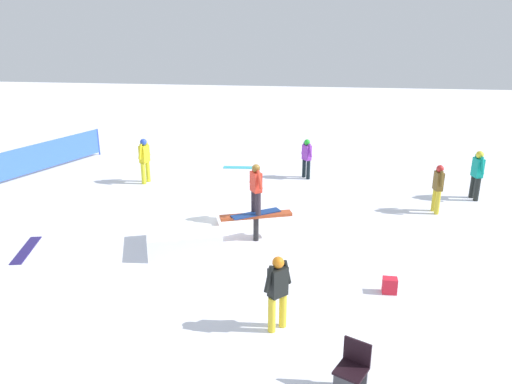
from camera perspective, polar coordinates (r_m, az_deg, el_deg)
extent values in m
plane|color=white|center=(13.06, 0.00, -5.52)|extent=(60.00, 60.00, 0.00)
cylinder|color=black|center=(12.92, 0.00, -4.21)|extent=(0.14, 0.14, 0.65)
cube|color=#A53F1E|center=(12.78, 0.00, -2.71)|extent=(1.85, 0.87, 0.08)
cube|color=white|center=(12.73, -8.27, -5.11)|extent=(2.19, 2.00, 0.53)
cube|color=navy|center=(12.76, 0.00, -2.48)|extent=(1.25, 0.96, 0.03)
cylinder|color=#2E252E|center=(12.54, 0.25, -1.37)|extent=(0.14, 0.14, 0.58)
cylinder|color=#2E252E|center=(12.75, -0.25, -1.01)|extent=(0.14, 0.14, 0.58)
cube|color=red|center=(12.47, 0.00, 1.16)|extent=(0.34, 0.38, 0.51)
cylinder|color=red|center=(12.26, 0.42, 1.39)|extent=(0.21, 0.26, 0.46)
cylinder|color=red|center=(12.60, -0.41, 1.91)|extent=(0.21, 0.26, 0.46)
sphere|color=brown|center=(12.36, 0.00, 2.73)|extent=(0.21, 0.21, 0.21)
cylinder|color=black|center=(17.12, 23.95, 0.27)|extent=(0.15, 0.15, 0.75)
cylinder|color=black|center=(17.36, 23.49, 0.58)|extent=(0.15, 0.15, 0.75)
cube|color=#0D9687|center=(17.05, 24.02, 2.56)|extent=(0.31, 0.41, 0.60)
cylinder|color=#0D9687|center=(16.83, 24.46, 2.77)|extent=(0.15, 0.25, 0.54)
cylinder|color=#0D9687|center=(17.21, 23.71, 3.22)|extent=(0.15, 0.25, 0.54)
sphere|color=yellow|center=(16.94, 24.21, 3.91)|extent=(0.24, 0.24, 0.24)
cylinder|color=yellow|center=(17.67, -12.74, 2.07)|extent=(0.15, 0.15, 0.75)
cylinder|color=yellow|center=(17.89, -12.25, 2.33)|extent=(0.15, 0.15, 0.75)
cube|color=yellow|center=(17.60, -12.65, 4.28)|extent=(0.30, 0.40, 0.59)
cylinder|color=yellow|center=(17.39, -13.10, 4.52)|extent=(0.14, 0.24, 0.53)
cylinder|color=yellow|center=(17.75, -12.28, 4.88)|extent=(0.14, 0.24, 0.53)
sphere|color=blue|center=(17.50, -12.75, 5.58)|extent=(0.23, 0.23, 0.23)
cylinder|color=yellow|center=(9.41, 1.82, -13.82)|extent=(0.14, 0.14, 0.71)
cylinder|color=yellow|center=(9.55, 3.08, -13.28)|extent=(0.14, 0.14, 0.71)
cube|color=black|center=(9.15, 2.51, -10.21)|extent=(0.39, 0.39, 0.56)
cylinder|color=black|center=(8.97, 1.46, -9.92)|extent=(0.20, 0.20, 0.50)
cylinder|color=black|center=(9.20, 3.56, -9.12)|extent=(0.20, 0.20, 0.50)
sphere|color=orange|center=(8.96, 2.55, -8.05)|extent=(0.22, 0.22, 0.22)
cylinder|color=gold|center=(15.54, 20.04, -1.15)|extent=(0.14, 0.14, 0.71)
cylinder|color=gold|center=(15.76, 19.70, -0.83)|extent=(0.14, 0.14, 0.71)
cube|color=brown|center=(15.46, 20.13, 1.19)|extent=(0.25, 0.36, 0.55)
cylinder|color=brown|center=(15.24, 20.47, 1.38)|extent=(0.11, 0.19, 0.48)
cylinder|color=brown|center=(15.60, 19.91, 1.85)|extent=(0.11, 0.19, 0.48)
sphere|color=red|center=(15.35, 20.30, 2.52)|extent=(0.21, 0.21, 0.21)
cylinder|color=black|center=(17.87, 5.99, 2.54)|extent=(0.14, 0.14, 0.68)
cylinder|color=black|center=(18.06, 5.52, 2.74)|extent=(0.14, 0.14, 0.68)
cube|color=purple|center=(17.80, 5.82, 4.52)|extent=(0.36, 0.38, 0.54)
cylinder|color=purple|center=(17.61, 6.22, 4.75)|extent=(0.19, 0.21, 0.48)
cylinder|color=purple|center=(17.93, 5.45, 5.04)|extent=(0.19, 0.21, 0.48)
sphere|color=green|center=(17.71, 5.86, 5.68)|extent=(0.21, 0.21, 0.21)
cube|color=navy|center=(13.76, -24.77, -6.04)|extent=(0.60, 1.57, 0.02)
cube|color=#31BBCA|center=(19.21, -1.84, 2.82)|extent=(1.27, 0.36, 0.02)
cube|color=#3F3F44|center=(8.41, 11.22, -20.01)|extent=(0.37, 0.20, 0.44)
cube|color=black|center=(8.13, 10.81, -19.42)|extent=(0.59, 0.59, 0.04)
cube|color=black|center=(8.15, 11.50, -17.43)|extent=(0.41, 0.23, 0.40)
cube|color=red|center=(11.03, 15.03, -10.28)|extent=(0.31, 0.23, 0.34)
cylinder|color=blue|center=(21.92, -17.56, 5.48)|extent=(0.06, 0.06, 1.10)
cube|color=blue|center=(20.40, -22.45, 4.06)|extent=(1.85, 4.46, 0.99)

